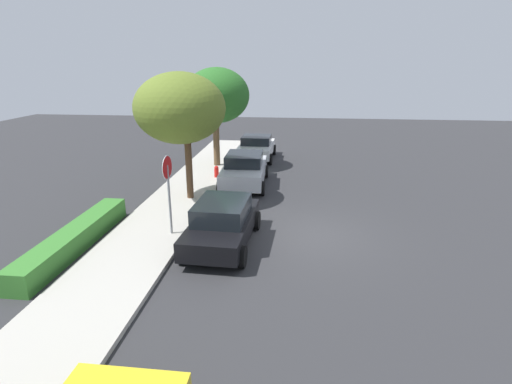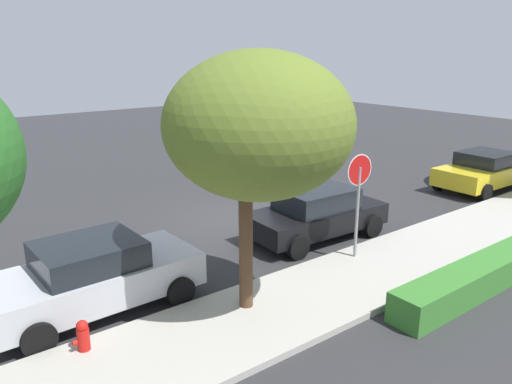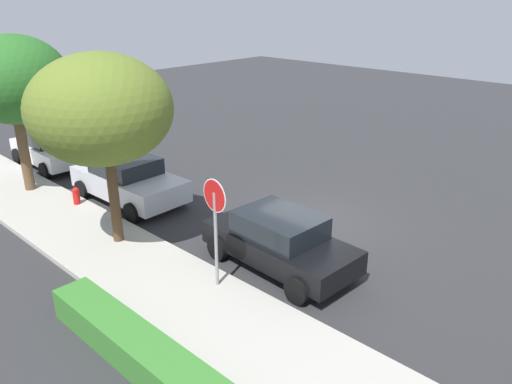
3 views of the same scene
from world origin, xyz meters
The scene contains 10 objects.
ground_plane centered at (0.00, 0.00, 0.00)m, with size 60.00×60.00×0.00m, color #2D2D30.
sidewalk_curb centered at (0.00, 5.38, 0.07)m, with size 32.00×2.62×0.14m, color #B2ADA3.
stop_sign centered at (-0.64, 4.58, 1.93)m, with size 0.78×0.08×2.80m.
parked_car_black centered at (-1.01, 2.77, 0.75)m, with size 4.16×2.14×1.47m.
parked_car_silver centered at (5.49, 2.95, 0.77)m, with size 4.29×2.19×1.52m.
parked_car_white centered at (10.94, 2.95, 0.72)m, with size 3.85×2.18×1.41m.
street_tree_mid_block centered at (2.89, 5.11, 3.88)m, with size 3.60×3.60×5.28m.
street_tree_far centered at (8.63, 4.80, 3.91)m, with size 3.43×3.43×5.37m.
fire_hydrant centered at (6.27, 4.45, 0.36)m, with size 0.30×0.22×0.72m.
front_yard_hedge centered at (-1.79, 7.34, 0.33)m, with size 5.81×0.79×0.67m.
Camera 1 is at (-12.58, 0.45, 5.61)m, focal length 28.00 mm.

